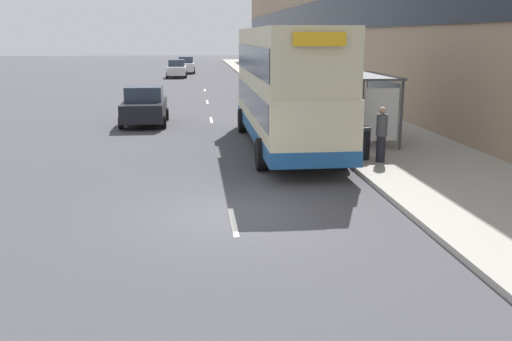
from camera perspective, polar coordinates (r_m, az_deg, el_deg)
ground_plane at (r=13.16m, az=-2.42°, el=-4.53°), size 220.00×220.00×0.00m
pavement at (r=51.68m, az=2.00°, el=8.93°), size 5.00×93.00×0.14m
terrace_facade at (r=52.28m, az=6.55°, el=15.63°), size 3.10×93.00×12.41m
lane_mark_0 at (r=12.70m, az=-2.28°, el=-5.17°), size 0.12×2.00×0.01m
lane_mark_1 at (r=20.34m, az=-3.81°, el=1.88°), size 0.12×2.00×0.01m
lane_mark_2 at (r=28.12m, az=-4.50°, el=5.06°), size 0.12×2.00×0.01m
lane_mark_3 at (r=35.95m, az=-4.89°, el=6.85°), size 0.12×2.00×0.01m
lane_mark_4 at (r=43.81m, az=-5.15°, el=8.01°), size 0.12×2.00×0.01m
bus_shelter at (r=21.70m, az=11.58°, el=7.36°), size 1.60×4.20×2.48m
double_decker_bus_near at (r=20.70m, az=2.98°, el=8.47°), size 2.85×11.03×4.30m
car_0 at (r=64.19m, az=-7.00°, el=10.42°), size 1.94×4.16×1.79m
car_1 at (r=57.93m, az=-7.93°, el=10.07°), size 1.97×4.51×1.72m
car_2 at (r=27.10m, az=-11.09°, el=6.38°), size 2.07×4.17×1.76m
pedestrian_at_shelter at (r=18.33m, az=12.43°, el=3.59°), size 0.35×0.35×1.74m
pedestrian_1 at (r=22.93m, az=12.66°, el=5.61°), size 0.36×0.36×1.84m
litter_bin at (r=18.71m, az=10.55°, el=2.75°), size 0.55×0.55×1.05m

